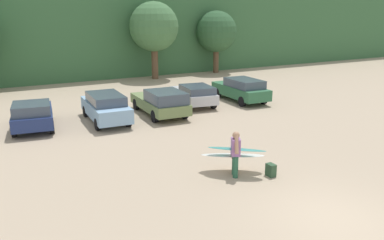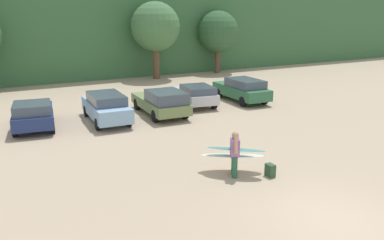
{
  "view_description": "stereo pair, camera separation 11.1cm",
  "coord_description": "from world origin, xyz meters",
  "views": [
    {
      "loc": [
        -8.2,
        -6.4,
        5.48
      ],
      "look_at": [
        -0.12,
        7.86,
        1.0
      ],
      "focal_mm": 35.9,
      "sensor_mm": 36.0,
      "label": 1
    },
    {
      "loc": [
        -8.11,
        -6.45,
        5.48
      ],
      "look_at": [
        -0.12,
        7.86,
        1.0
      ],
      "focal_mm": 35.9,
      "sensor_mm": 36.0,
      "label": 2
    }
  ],
  "objects": [
    {
      "name": "parked_car_olive_green",
      "position": [
        0.67,
        12.78,
        0.79
      ],
      "size": [
        2.22,
        4.91,
        1.51
      ],
      "rotation": [
        0.0,
        0.0,
        1.51
      ],
      "color": "#6B7F4C",
      "rests_on": "ground_plane"
    },
    {
      "name": "parked_car_navy",
      "position": [
        -6.02,
        13.47,
        0.75
      ],
      "size": [
        2.4,
        4.15,
        1.42
      ],
      "rotation": [
        0.0,
        0.0,
        1.42
      ],
      "color": "navy",
      "rests_on": "ground_plane"
    },
    {
      "name": "parked_car_sky_blue",
      "position": [
        -2.44,
        13.05,
        0.81
      ],
      "size": [
        2.0,
        4.6,
        1.52
      ],
      "rotation": [
        0.0,
        0.0,
        1.51
      ],
      "color": "#84ADD1",
      "rests_on": "ground_plane"
    },
    {
      "name": "person_adult",
      "position": [
        -0.7,
        3.78,
        0.92
      ],
      "size": [
        0.49,
        0.74,
        1.64
      ],
      "rotation": [
        0.0,
        0.0,
        2.64
      ],
      "color": "#26593F",
      "rests_on": "ground_plane"
    },
    {
      "name": "parked_car_forest_green",
      "position": [
        6.84,
        13.6,
        0.81
      ],
      "size": [
        2.06,
        4.72,
        1.51
      ],
      "rotation": [
        0.0,
        0.0,
        1.51
      ],
      "color": "#2D6642",
      "rests_on": "ground_plane"
    },
    {
      "name": "parked_car_silver",
      "position": [
        3.5,
        13.97,
        0.74
      ],
      "size": [
        2.38,
        4.22,
        1.34
      ],
      "rotation": [
        0.0,
        0.0,
        1.42
      ],
      "color": "silver",
      "rests_on": "ground_plane"
    },
    {
      "name": "backpack_dropped",
      "position": [
        0.39,
        3.14,
        0.22
      ],
      "size": [
        0.24,
        0.34,
        0.45
      ],
      "color": "#2D4C33",
      "rests_on": "ground_plane"
    },
    {
      "name": "person_child",
      "position": [
        -0.54,
        4.04,
        0.69
      ],
      "size": [
        0.35,
        0.53,
        1.22
      ],
      "rotation": [
        0.0,
        0.0,
        2.64
      ],
      "color": "#8C6B4C",
      "rests_on": "ground_plane"
    },
    {
      "name": "hillside_ridge",
      "position": [
        0.0,
        32.49,
        4.41
      ],
      "size": [
        108.0,
        12.0,
        8.83
      ],
      "primitive_type": "cube",
      "color": "#38663D",
      "rests_on": "ground_plane"
    },
    {
      "name": "tree_ridge_back",
      "position": [
        12.55,
        25.43,
        3.94
      ],
      "size": [
        3.93,
        3.93,
        5.94
      ],
      "color": "brown",
      "rests_on": "ground_plane"
    },
    {
      "name": "surfboard_teal",
      "position": [
        -0.56,
        3.9,
        0.94
      ],
      "size": [
        1.92,
        1.8,
        0.19
      ],
      "rotation": [
        0.0,
        0.0,
        2.41
      ],
      "color": "teal"
    },
    {
      "name": "tree_far_left",
      "position": [
        5.74,
        24.89,
        4.5
      ],
      "size": [
        4.27,
        4.27,
        6.67
      ],
      "color": "brown",
      "rests_on": "ground_plane"
    },
    {
      "name": "ground_plane",
      "position": [
        0.0,
        0.0,
        0.0
      ],
      "size": [
        120.0,
        120.0,
        0.0
      ],
      "primitive_type": "plane",
      "color": "tan"
    },
    {
      "name": "surfboard_white",
      "position": [
        -0.52,
        4.18,
        0.61
      ],
      "size": [
        2.28,
        1.75,
        0.16
      ],
      "rotation": [
        0.0,
        0.0,
        2.59
      ],
      "color": "white"
    }
  ]
}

